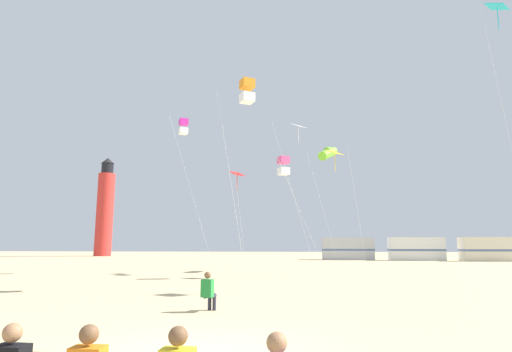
% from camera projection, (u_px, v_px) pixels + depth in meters
% --- Properties ---
extents(kite_flyer_standing, '(0.42, 0.55, 1.16)m').
position_uv_depth(kite_flyer_standing, '(208.00, 290.00, 12.24)').
color(kite_flyer_standing, '#238438').
rests_on(kite_flyer_standing, ground).
extents(kite_diamond_gold, '(2.45, 2.45, 7.91)m').
position_uv_depth(kite_diamond_gold, '(336.00, 157.00, 25.77)').
color(kite_diamond_gold, silver).
rests_on(kite_diamond_gold, ground).
extents(kite_diamond_cyan, '(1.47, 1.47, 13.46)m').
position_uv_depth(kite_diamond_cyan, '(498.00, 19.00, 19.49)').
color(kite_diamond_cyan, silver).
rests_on(kite_diamond_cyan, ground).
extents(kite_box_rainbow, '(2.96, 2.96, 7.33)m').
position_uv_depth(kite_box_rainbow, '(284.00, 166.00, 25.22)').
color(kite_box_rainbow, silver).
rests_on(kite_box_rainbow, ground).
extents(kite_diamond_white, '(2.82, 2.44, 10.51)m').
position_uv_depth(kite_diamond_white, '(298.00, 132.00, 28.95)').
color(kite_diamond_white, silver).
rests_on(kite_diamond_white, ground).
extents(kite_tube_lime, '(2.53, 2.92, 9.67)m').
position_uv_depth(kite_tube_lime, '(328.00, 153.00, 31.80)').
color(kite_tube_lime, silver).
rests_on(kite_tube_lime, ground).
extents(kite_diamond_scarlet, '(1.32, 1.32, 7.16)m').
position_uv_depth(kite_diamond_scarlet, '(237.00, 177.00, 29.18)').
color(kite_diamond_scarlet, silver).
rests_on(kite_diamond_scarlet, ground).
extents(kite_box_orange, '(1.85, 1.85, 9.81)m').
position_uv_depth(kite_box_orange, '(247.00, 91.00, 19.63)').
color(kite_box_orange, silver).
rests_on(kite_box_orange, ground).
extents(kite_box_magenta, '(3.02, 3.02, 11.15)m').
position_uv_depth(kite_box_magenta, '(184.00, 127.00, 30.24)').
color(kite_box_magenta, silver).
rests_on(kite_box_magenta, ground).
extents(lighthouse_distant, '(2.80, 2.80, 16.80)m').
position_uv_depth(lighthouse_distant, '(105.00, 209.00, 69.75)').
color(lighthouse_distant, red).
rests_on(lighthouse_distant, ground).
extents(rv_van_silver, '(6.45, 2.37, 2.80)m').
position_uv_depth(rv_van_silver, '(348.00, 249.00, 52.50)').
color(rv_van_silver, '#B7BABF').
rests_on(rv_van_silver, ground).
extents(rv_van_white, '(6.53, 2.60, 2.80)m').
position_uv_depth(rv_van_white, '(416.00, 249.00, 50.30)').
color(rv_van_white, white).
rests_on(rv_van_white, ground).
extents(rv_van_cream, '(6.46, 2.39, 2.80)m').
position_uv_depth(rv_van_cream, '(490.00, 249.00, 48.13)').
color(rv_van_cream, beige).
rests_on(rv_van_cream, ground).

